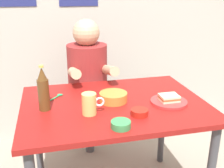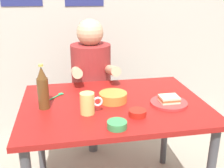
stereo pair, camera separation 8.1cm
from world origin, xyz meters
The scene contains 11 objects.
dining_table centered at (0.00, 0.00, 0.65)m, with size 1.10×0.80×0.74m.
stool centered at (-0.07, 0.63, 0.35)m, with size 0.34×0.34×0.45m.
person_seated centered at (-0.07, 0.62, 0.77)m, with size 0.33×0.56×0.72m.
plate_orange centered at (0.32, -0.08, 0.75)m, with size 0.22×0.22×0.01m, color red.
sandwich centered at (0.32, -0.08, 0.77)m, with size 0.11×0.09×0.04m.
beer_mug centered at (-0.17, -0.12, 0.80)m, with size 0.13×0.08×0.12m.
beer_bottle centered at (-0.41, -0.01, 0.86)m, with size 0.06×0.06×0.26m.
sambal_bowl_red centered at (0.09, -0.20, 0.76)m, with size 0.10×0.10×0.03m.
dip_bowl_green centered at (-0.04, -0.31, 0.76)m, with size 0.10×0.10×0.03m.
soup_bowl_orange centered at (0.00, 0.02, 0.77)m, with size 0.17×0.17×0.05m.
spoon centered at (-0.33, 0.17, 0.75)m, with size 0.09×0.10×0.01m.
Camera 2 is at (-0.28, -1.47, 1.40)m, focal length 43.18 mm.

